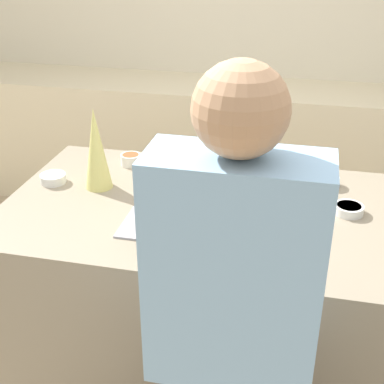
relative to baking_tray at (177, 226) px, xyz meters
name	(u,v)px	position (x,y,z in m)	size (l,w,h in m)	color
ground_plane	(195,367)	(0.03, 0.18, -0.89)	(12.00, 12.00, 0.00)	tan
wall_back	(258,20)	(0.03, 2.23, 0.41)	(8.00, 0.05, 2.60)	beige
back_cabinet_block	(247,148)	(0.03, 1.91, -0.44)	(6.00, 0.60, 0.91)	beige
kitchen_island	(196,293)	(0.03, 0.18, -0.45)	(1.57, 0.98, 0.89)	gray
baking_tray	(177,226)	(0.00, 0.00, 0.00)	(0.42, 0.26, 0.01)	#9E9EA8
gingerbread_house	(177,202)	(0.00, 0.00, 0.10)	(0.20, 0.19, 0.27)	#5B2D14
decorative_tree	(96,149)	(-0.42, 0.26, 0.17)	(0.12, 0.12, 0.36)	#DBD675
candy_bowl_near_tray_left	(349,209)	(0.64, 0.25, 0.02)	(0.12, 0.12, 0.04)	white
candy_bowl_center_rear	(131,159)	(-0.36, 0.51, 0.02)	(0.10, 0.10, 0.05)	white
candy_bowl_far_right	(242,176)	(0.18, 0.45, 0.02)	(0.11, 0.11, 0.04)	white
candy_bowl_far_left	(171,181)	(-0.12, 0.35, 0.02)	(0.10, 0.10, 0.04)	white
candy_bowl_near_tray_right	(53,178)	(-0.63, 0.25, 0.02)	(0.11, 0.11, 0.04)	white
candy_bowl_front_corner	(328,181)	(0.56, 0.49, 0.02)	(0.10, 0.10, 0.04)	white
candy_bowl_beside_tree	(314,195)	(0.50, 0.33, 0.02)	(0.11, 0.11, 0.05)	white
cookbook	(295,175)	(0.41, 0.54, 0.01)	(0.17, 0.17, 0.02)	#3F598C
person	(230,352)	(0.30, -0.58, -0.03)	(0.44, 0.55, 1.67)	#333338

